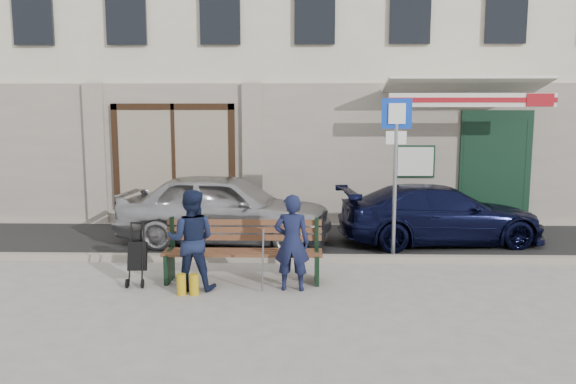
{
  "coord_description": "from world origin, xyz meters",
  "views": [
    {
      "loc": [
        -0.29,
        -7.88,
        2.54
      ],
      "look_at": [
        -0.51,
        1.6,
        1.2
      ],
      "focal_mm": 35.0,
      "sensor_mm": 36.0,
      "label": 1
    }
  ],
  "objects_px": {
    "man": "(292,243)",
    "car_silver": "(225,208)",
    "woman": "(191,240)",
    "stroller": "(137,258)",
    "car_navy": "(440,214)",
    "bench": "(240,252)",
    "parking_sign": "(396,151)"
  },
  "relations": [
    {
      "from": "man",
      "to": "car_silver",
      "type": "bearing_deg",
      "value": -62.28
    },
    {
      "from": "woman",
      "to": "stroller",
      "type": "relative_size",
      "value": 1.58
    },
    {
      "from": "man",
      "to": "woman",
      "type": "xyz_separation_m",
      "value": [
        -1.45,
        0.01,
        0.03
      ]
    },
    {
      "from": "stroller",
      "to": "man",
      "type": "bearing_deg",
      "value": -8.72
    },
    {
      "from": "car_navy",
      "to": "bench",
      "type": "relative_size",
      "value": 1.65
    },
    {
      "from": "car_navy",
      "to": "parking_sign",
      "type": "distance_m",
      "value": 2.03
    },
    {
      "from": "parking_sign",
      "to": "bench",
      "type": "height_order",
      "value": "parking_sign"
    },
    {
      "from": "parking_sign",
      "to": "car_navy",
      "type": "bearing_deg",
      "value": 46.7
    },
    {
      "from": "car_silver",
      "to": "woman",
      "type": "bearing_deg",
      "value": -176.07
    },
    {
      "from": "car_navy",
      "to": "stroller",
      "type": "bearing_deg",
      "value": 112.07
    },
    {
      "from": "bench",
      "to": "stroller",
      "type": "height_order",
      "value": "bench"
    },
    {
      "from": "man",
      "to": "stroller",
      "type": "xyz_separation_m",
      "value": [
        -2.3,
        0.21,
        -0.29
      ]
    },
    {
      "from": "bench",
      "to": "man",
      "type": "xyz_separation_m",
      "value": [
        0.8,
        -0.41,
        0.24
      ]
    },
    {
      "from": "parking_sign",
      "to": "man",
      "type": "distance_m",
      "value": 2.86
    },
    {
      "from": "parking_sign",
      "to": "woman",
      "type": "height_order",
      "value": "parking_sign"
    },
    {
      "from": "bench",
      "to": "stroller",
      "type": "distance_m",
      "value": 1.52
    },
    {
      "from": "car_navy",
      "to": "stroller",
      "type": "height_order",
      "value": "car_navy"
    },
    {
      "from": "car_silver",
      "to": "man",
      "type": "relative_size",
      "value": 2.95
    },
    {
      "from": "woman",
      "to": "parking_sign",
      "type": "bearing_deg",
      "value": -149.02
    },
    {
      "from": "woman",
      "to": "bench",
      "type": "bearing_deg",
      "value": -148.14
    },
    {
      "from": "bench",
      "to": "man",
      "type": "distance_m",
      "value": 0.93
    },
    {
      "from": "man",
      "to": "woman",
      "type": "relative_size",
      "value": 0.96
    },
    {
      "from": "car_navy",
      "to": "bench",
      "type": "xyz_separation_m",
      "value": [
        -3.65,
        -2.61,
        -0.12
      ]
    },
    {
      "from": "car_silver",
      "to": "parking_sign",
      "type": "distance_m",
      "value": 3.46
    },
    {
      "from": "car_navy",
      "to": "man",
      "type": "xyz_separation_m",
      "value": [
        -2.86,
        -3.01,
        0.12
      ]
    },
    {
      "from": "woman",
      "to": "stroller",
      "type": "xyz_separation_m",
      "value": [
        -0.85,
        0.2,
        -0.32
      ]
    },
    {
      "from": "parking_sign",
      "to": "bench",
      "type": "distance_m",
      "value": 3.29
    },
    {
      "from": "parking_sign",
      "to": "man",
      "type": "relative_size",
      "value": 1.99
    },
    {
      "from": "car_silver",
      "to": "stroller",
      "type": "xyz_separation_m",
      "value": [
        -0.96,
        -2.67,
        -0.3
      ]
    },
    {
      "from": "parking_sign",
      "to": "man",
      "type": "xyz_separation_m",
      "value": [
        -1.77,
        -1.91,
        -1.18
      ]
    },
    {
      "from": "parking_sign",
      "to": "bench",
      "type": "xyz_separation_m",
      "value": [
        -2.56,
        -1.5,
        -1.42
      ]
    },
    {
      "from": "stroller",
      "to": "bench",
      "type": "bearing_deg",
      "value": 4.02
    }
  ]
}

